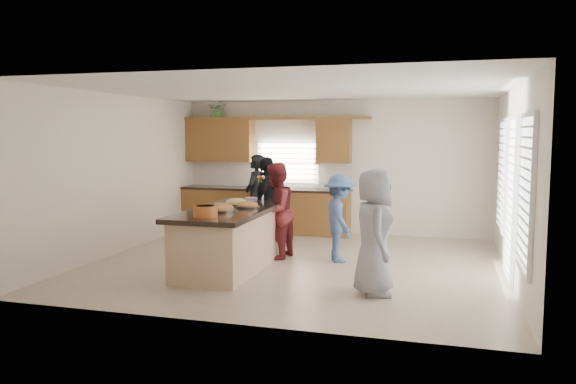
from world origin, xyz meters
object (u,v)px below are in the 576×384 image
(woman_left_front, at_px, (267,203))
(woman_right_front, at_px, (374,232))
(salad_bowl, at_px, (205,211))
(island, at_px, (232,240))
(woman_right_back, at_px, (340,218))
(woman_left_mid, at_px, (276,211))
(woman_left_back, at_px, (256,196))

(woman_left_front, distance_m, woman_right_front, 3.24)
(salad_bowl, distance_m, woman_right_front, 2.36)
(island, xyz_separation_m, woman_right_back, (1.54, 0.93, 0.27))
(woman_left_mid, bearing_deg, woman_right_front, 56.10)
(woman_left_front, relative_size, woman_right_front, 1.02)
(woman_left_mid, relative_size, woman_right_back, 1.12)
(woman_left_back, bearing_deg, salad_bowl, 10.23)
(woman_left_back, height_order, woman_right_back, woman_left_back)
(island, distance_m, salad_bowl, 1.11)
(woman_right_back, xyz_separation_m, woman_right_front, (0.79, -1.79, 0.10))
(woman_right_back, bearing_deg, salad_bowl, 116.25)
(salad_bowl, relative_size, woman_left_back, 0.20)
(salad_bowl, height_order, woman_right_front, woman_right_front)
(woman_left_front, bearing_deg, salad_bowl, 2.20)
(island, height_order, woman_right_back, woman_right_back)
(woman_left_back, relative_size, woman_right_front, 1.01)
(island, height_order, woman_left_mid, woman_left_mid)
(island, relative_size, woman_right_front, 1.63)
(salad_bowl, height_order, woman_left_back, woman_left_back)
(salad_bowl, distance_m, woman_left_front, 2.46)
(island, bearing_deg, woman_left_front, 85.56)
(woman_left_back, bearing_deg, island, 13.31)
(island, xyz_separation_m, woman_left_mid, (0.46, 0.84, 0.36))
(salad_bowl, bearing_deg, woman_left_back, 98.00)
(woman_left_back, bearing_deg, woman_left_front, 31.26)
(island, relative_size, woman_left_mid, 1.67)
(island, xyz_separation_m, salad_bowl, (-0.01, -0.95, 0.59))
(salad_bowl, relative_size, woman_left_front, 0.20)
(woman_left_front, bearing_deg, woman_right_back, 73.44)
(woman_left_back, height_order, woman_left_front, woman_left_front)
(woman_left_mid, distance_m, woman_right_front, 2.52)
(island, xyz_separation_m, woman_left_front, (0.11, 1.50, 0.40))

